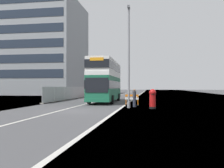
{
  "coord_description": "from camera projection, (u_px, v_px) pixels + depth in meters",
  "views": [
    {
      "loc": [
        5.68,
        -18.2,
        1.9
      ],
      "look_at": [
        1.57,
        7.07,
        2.2
      ],
      "focal_mm": 38.5,
      "sensor_mm": 36.0,
      "label": 1
    }
  ],
  "objects": [
    {
      "name": "bare_tree_far_verge_near",
      "position": [
        73.0,
        86.0,
        65.11
      ],
      "size": [
        2.62,
        1.78,
        3.96
      ],
      "color": "#4C3D2D",
      "rests_on": "ground"
    },
    {
      "name": "roadworks_barrier",
      "position": [
        132.0,
        99.0,
        24.63
      ],
      "size": [
        1.47,
        0.7,
        1.11
      ],
      "color": "orange",
      "rests_on": "ground"
    },
    {
      "name": "car_receding_mid",
      "position": [
        105.0,
        91.0,
        53.18
      ],
      "size": [
        2.03,
        4.06,
        2.23
      ],
      "color": "maroon",
      "rests_on": "ground"
    },
    {
      "name": "backdrop_office_block",
      "position": [
        38.0,
        49.0,
        60.81
      ],
      "size": [
        21.64,
        17.97,
        22.84
      ],
      "color": "gray",
      "rests_on": "ground"
    },
    {
      "name": "car_oncoming_near",
      "position": [
        101.0,
        92.0,
        44.51
      ],
      "size": [
        1.94,
        4.05,
        2.13
      ],
      "color": "maroon",
      "rests_on": "ground"
    },
    {
      "name": "pedestrian_at_kerb",
      "position": [
        134.0,
        98.0,
        22.6
      ],
      "size": [
        0.34,
        0.34,
        1.7
      ],
      "color": "#2D3342",
      "rests_on": "ground"
    },
    {
      "name": "construction_site_fence",
      "position": [
        79.0,
        93.0,
        39.92
      ],
      "size": [
        0.44,
        27.4,
        1.96
      ],
      "color": "#A8AAAD",
      "rests_on": "ground"
    },
    {
      "name": "double_decker_bus",
      "position": [
        106.0,
        80.0,
        29.75
      ],
      "size": [
        3.06,
        11.38,
        5.06
      ],
      "color": "#196042",
      "rests_on": "ground"
    },
    {
      "name": "bare_tree_far_verge_mid",
      "position": [
        84.0,
        85.0,
        72.52
      ],
      "size": [
        2.96,
        2.33,
        5.3
      ],
      "color": "#4C3D2D",
      "rests_on": "ground"
    },
    {
      "name": "ground",
      "position": [
        86.0,
        111.0,
        18.91
      ],
      "size": [
        140.0,
        280.0,
        0.1
      ],
      "color": "#424244"
    },
    {
      "name": "car_receding_far",
      "position": [
        112.0,
        90.0,
        62.94
      ],
      "size": [
        2.03,
        4.29,
        2.33
      ],
      "color": "gray",
      "rests_on": "ground"
    },
    {
      "name": "red_pillar_postbox",
      "position": [
        153.0,
        98.0,
        20.81
      ],
      "size": [
        0.61,
        0.61,
        1.71
      ],
      "color": "black",
      "rests_on": "ground"
    },
    {
      "name": "lamppost_foreground",
      "position": [
        129.0,
        60.0,
        21.6
      ],
      "size": [
        0.29,
        0.7,
        9.19
      ],
      "color": "gray",
      "rests_on": "ground"
    }
  ]
}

